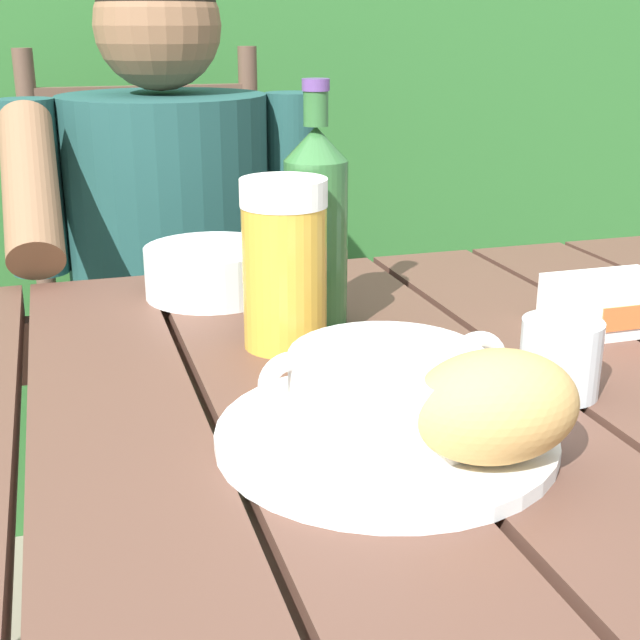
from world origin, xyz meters
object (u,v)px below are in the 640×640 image
Objects in this scene: beer_bottle at (316,223)px; diner_bowl at (212,271)px; person_eating at (173,277)px; bread_roll at (495,406)px; butter_tub at (612,303)px; beer_glass at (285,264)px; soup_bowl at (386,389)px; table_knife at (484,377)px; chair_near_diner at (166,355)px; water_glass_small at (560,358)px; serving_plate at (385,435)px.

beer_bottle is 0.18m from diner_bowl.
bread_roll is at bearing -82.05° from person_eating.
beer_bottle is 2.05× the size of butter_tub.
butter_tub is at bearing -7.34° from beer_glass.
bread_roll reaches higher than soup_bowl.
beer_glass is at bearing -85.57° from person_eating.
table_knife is at bearing 33.92° from soup_bowl.
bread_roll is at bearing -137.35° from butter_tub.
bread_roll is at bearing -75.84° from beer_glass.
diner_bowl is at bearing 97.71° from soup_bowl.
chair_near_diner is 0.93m from butter_tub.
chair_near_diner is 6.56× the size of diner_bowl.
beer_glass is at bearing 94.58° from soup_bowl.
beer_bottle reaches higher than beer_glass.
table_knife is (0.19, -0.89, 0.28)m from chair_near_diner.
person_eating is at bearing 90.49° from diner_bowl.
chair_near_diner is 1.03m from soup_bowl.
bread_roll is at bearing -86.15° from beer_bottle.
diner_bowl is (-0.00, -0.55, 0.31)m from chair_near_diner.
table_knife is at bearing -153.71° from butter_tub.
soup_bowl is at bearing -166.23° from water_glass_small.
beer_glass is 1.00× the size of table_knife.
table_knife is (-0.20, -0.10, -0.02)m from butter_tub.
beer_glass reaches higher than butter_tub.
soup_bowl is 0.16m from table_knife.
serving_plate is at bearing -150.56° from butter_tub.
serving_plate is at bearing -146.08° from table_knife.
butter_tub is at bearing 42.65° from bread_roll.
beer_glass reaches higher than diner_bowl.
beer_bottle is at bearing 120.45° from water_glass_small.
person_eating is 9.53× the size of butter_tub.
beer_glass reaches higher than serving_plate.
chair_near_diner is 0.83m from beer_glass.
diner_bowl is (-0.24, 0.38, -0.00)m from water_glass_small.
chair_near_diner is 0.79m from beer_bottle.
person_eating reaches higher than diner_bowl.
soup_bowl is 0.38m from butter_tub.
serving_plate is 0.43m from diner_bowl.
beer_glass is at bearing -129.58° from beer_bottle.
diner_bowl is at bearing -90.00° from chair_near_diner.
water_glass_small is at bearing -58.14° from diner_bowl.
person_eating is at bearing 94.47° from serving_plate.
beer_bottle is at bearing 160.35° from butter_tub.
serving_plate is 0.16m from table_knife.
chair_near_diner reaches higher than table_knife.
person_eating reaches higher than table_knife.
soup_bowl is 0.78× the size of beer_bottle.
soup_bowl is (-0.00, 0.00, 0.04)m from serving_plate.
beer_glass is 0.36m from butter_tub.
table_knife is (0.13, 0.09, -0.00)m from serving_plate.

